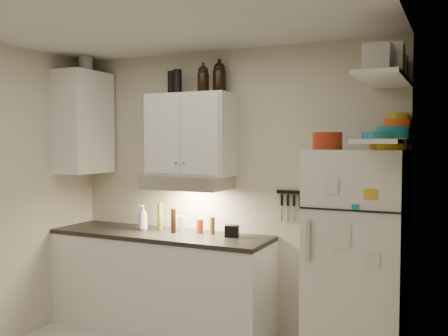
% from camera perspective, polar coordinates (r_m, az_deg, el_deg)
% --- Properties ---
extents(ceiling, '(3.20, 3.00, 0.02)m').
position_cam_1_polar(ceiling, '(3.42, -10.82, 17.38)').
color(ceiling, silver).
rests_on(ceiling, ground).
extents(back_wall, '(3.20, 0.02, 2.60)m').
position_cam_1_polar(back_wall, '(4.64, 0.46, -2.67)').
color(back_wall, beige).
rests_on(back_wall, ground).
extents(right_wall, '(0.02, 3.00, 2.60)m').
position_cam_1_polar(right_wall, '(2.74, 18.01, -6.75)').
color(right_wall, beige).
rests_on(right_wall, ground).
extents(base_cabinet, '(2.10, 0.60, 0.88)m').
position_cam_1_polar(base_cabinet, '(4.80, -7.28, -12.97)').
color(base_cabinet, white).
rests_on(base_cabinet, floor).
extents(countertop, '(2.10, 0.62, 0.04)m').
position_cam_1_polar(countertop, '(4.69, -7.32, -7.56)').
color(countertop, black).
rests_on(countertop, base_cabinet).
extents(upper_cabinet, '(0.80, 0.33, 0.75)m').
position_cam_1_polar(upper_cabinet, '(4.60, -3.86, 3.82)').
color(upper_cabinet, white).
rests_on(upper_cabinet, back_wall).
extents(side_cabinet, '(0.33, 0.55, 1.00)m').
position_cam_1_polar(side_cabinet, '(5.15, -15.73, 5.02)').
color(side_cabinet, white).
rests_on(side_cabinet, left_wall).
extents(range_hood, '(0.76, 0.46, 0.12)m').
position_cam_1_polar(range_hood, '(4.56, -4.24, -1.64)').
color(range_hood, silver).
rests_on(range_hood, back_wall).
extents(fridge, '(0.70, 0.68, 1.70)m').
position_cam_1_polar(fridge, '(4.00, 14.92, -10.20)').
color(fridge, white).
rests_on(fridge, floor).
extents(shelf_hi, '(0.30, 0.95, 0.03)m').
position_cam_1_polar(shelf_hi, '(3.76, 17.85, 9.62)').
color(shelf_hi, white).
rests_on(shelf_hi, right_wall).
extents(shelf_lo, '(0.30, 0.95, 0.03)m').
position_cam_1_polar(shelf_lo, '(3.73, 17.75, 2.90)').
color(shelf_lo, white).
rests_on(shelf_lo, right_wall).
extents(knife_strip, '(0.42, 0.02, 0.03)m').
position_cam_1_polar(knife_strip, '(4.37, 8.68, -2.79)').
color(knife_strip, black).
rests_on(knife_strip, back_wall).
extents(dutch_oven, '(0.28, 0.28, 0.13)m').
position_cam_1_polar(dutch_oven, '(3.86, 11.73, 3.05)').
color(dutch_oven, maroon).
rests_on(dutch_oven, fridge).
extents(book_stack, '(0.26, 0.29, 0.08)m').
position_cam_1_polar(book_stack, '(3.68, 18.19, 2.58)').
color(book_stack, gold).
rests_on(book_stack, fridge).
extents(spice_jar, '(0.08, 0.08, 0.11)m').
position_cam_1_polar(spice_jar, '(3.80, 16.61, 2.86)').
color(spice_jar, silver).
rests_on(spice_jar, fridge).
extents(stock_pot, '(0.30, 0.30, 0.19)m').
position_cam_1_polar(stock_pot, '(4.06, 18.45, 10.67)').
color(stock_pot, silver).
rests_on(stock_pot, shelf_hi).
extents(tin_a, '(0.22, 0.20, 0.22)m').
position_cam_1_polar(tin_a, '(3.70, 18.22, 11.63)').
color(tin_a, '#AAAAAD').
rests_on(tin_a, shelf_hi).
extents(tin_b, '(0.19, 0.19, 0.18)m').
position_cam_1_polar(tin_b, '(3.47, 17.22, 11.93)').
color(tin_b, '#AAAAAD').
rests_on(tin_b, shelf_hi).
extents(bowl_teal, '(0.25, 0.25, 0.10)m').
position_cam_1_polar(bowl_teal, '(4.08, 18.75, 3.79)').
color(bowl_teal, teal).
rests_on(bowl_teal, shelf_lo).
extents(bowl_orange, '(0.20, 0.20, 0.06)m').
position_cam_1_polar(bowl_orange, '(4.15, 19.21, 4.87)').
color(bowl_orange, '#F74F17').
rests_on(bowl_orange, bowl_teal).
extents(bowl_yellow, '(0.16, 0.16, 0.05)m').
position_cam_1_polar(bowl_yellow, '(4.15, 19.23, 5.63)').
color(bowl_yellow, gold).
rests_on(bowl_yellow, bowl_orange).
extents(plates, '(0.29, 0.29, 0.06)m').
position_cam_1_polar(plates, '(3.75, 17.16, 3.58)').
color(plates, teal).
rests_on(plates, shelf_lo).
extents(growler_a, '(0.12, 0.12, 0.25)m').
position_cam_1_polar(growler_a, '(4.55, -2.40, 10.14)').
color(growler_a, black).
rests_on(growler_a, upper_cabinet).
extents(growler_b, '(0.14, 0.14, 0.28)m').
position_cam_1_polar(growler_b, '(4.58, -0.54, 10.32)').
color(growler_b, black).
rests_on(growler_b, upper_cabinet).
extents(thermos_a, '(0.08, 0.08, 0.22)m').
position_cam_1_polar(thermos_a, '(4.68, -5.33, 9.79)').
color(thermos_a, black).
rests_on(thermos_a, upper_cabinet).
extents(thermos_b, '(0.10, 0.10, 0.23)m').
position_cam_1_polar(thermos_b, '(4.80, -6.00, 9.62)').
color(thermos_b, black).
rests_on(thermos_b, upper_cabinet).
extents(side_jar, '(0.16, 0.16, 0.18)m').
position_cam_1_polar(side_jar, '(5.26, -15.54, 11.46)').
color(side_jar, silver).
rests_on(side_jar, side_cabinet).
extents(soap_bottle, '(0.13, 0.13, 0.27)m').
position_cam_1_polar(soap_bottle, '(4.83, -9.25, -5.45)').
color(soap_bottle, white).
rests_on(soap_bottle, countertop).
extents(pepper_mill, '(0.06, 0.06, 0.15)m').
position_cam_1_polar(pepper_mill, '(4.57, -1.36, -6.58)').
color(pepper_mill, brown).
rests_on(pepper_mill, countertop).
extents(oil_bottle, '(0.06, 0.06, 0.26)m').
position_cam_1_polar(oil_bottle, '(4.79, -7.32, -5.52)').
color(oil_bottle, '#646E1B').
rests_on(oil_bottle, countertop).
extents(vinegar_bottle, '(0.06, 0.06, 0.22)m').
position_cam_1_polar(vinegar_bottle, '(4.64, -5.80, -6.03)').
color(vinegar_bottle, black).
rests_on(vinegar_bottle, countertop).
extents(clear_bottle, '(0.06, 0.06, 0.16)m').
position_cam_1_polar(clear_bottle, '(4.63, -4.90, -6.44)').
color(clear_bottle, silver).
rests_on(clear_bottle, countertop).
extents(red_jar, '(0.07, 0.07, 0.13)m').
position_cam_1_polar(red_jar, '(4.61, -2.78, -6.67)').
color(red_jar, maroon).
rests_on(red_jar, countertop).
extents(caddy, '(0.14, 0.12, 0.10)m').
position_cam_1_polar(caddy, '(4.43, 0.91, -7.22)').
color(caddy, black).
rests_on(caddy, countertop).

